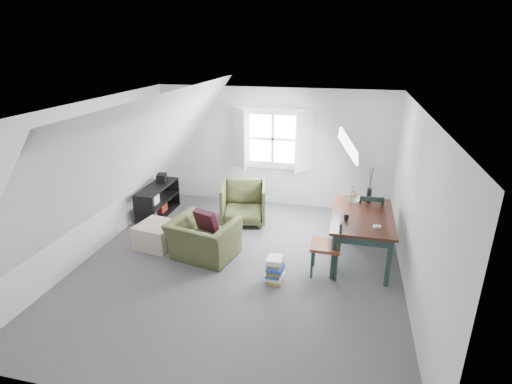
% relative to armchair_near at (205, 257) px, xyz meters
% --- Properties ---
extents(floor, '(5.50, 5.50, 0.00)m').
position_rel_armchair_near_xyz_m(floor, '(0.64, -0.15, 0.00)').
color(floor, '#525157').
rests_on(floor, ground).
extents(ceiling, '(5.50, 5.50, 0.00)m').
position_rel_armchair_near_xyz_m(ceiling, '(0.64, -0.15, 2.50)').
color(ceiling, white).
rests_on(ceiling, wall_back).
extents(wall_back, '(5.00, 0.00, 5.00)m').
position_rel_armchair_near_xyz_m(wall_back, '(0.64, 2.60, 1.25)').
color(wall_back, silver).
rests_on(wall_back, ground).
extents(wall_front, '(5.00, 0.00, 5.00)m').
position_rel_armchair_near_xyz_m(wall_front, '(0.64, -2.90, 1.25)').
color(wall_front, silver).
rests_on(wall_front, ground).
extents(wall_left, '(0.00, 5.50, 5.50)m').
position_rel_armchair_near_xyz_m(wall_left, '(-1.86, -0.15, 1.25)').
color(wall_left, silver).
rests_on(wall_left, ground).
extents(wall_right, '(0.00, 5.50, 5.50)m').
position_rel_armchair_near_xyz_m(wall_right, '(3.14, -0.15, 1.25)').
color(wall_right, silver).
rests_on(wall_right, ground).
extents(slope_left, '(3.19, 5.50, 4.48)m').
position_rel_armchair_near_xyz_m(slope_left, '(-0.91, -0.15, 1.78)').
color(slope_left, white).
rests_on(slope_left, wall_left).
extents(slope_right, '(3.19, 5.50, 4.48)m').
position_rel_armchair_near_xyz_m(slope_right, '(2.19, -0.15, 1.78)').
color(slope_right, white).
rests_on(slope_right, wall_right).
extents(dormer_window, '(1.71, 0.35, 1.30)m').
position_rel_armchair_near_xyz_m(dormer_window, '(0.64, 2.53, 1.45)').
color(dormer_window, white).
rests_on(dormer_window, wall_back).
extents(skylight, '(0.35, 0.75, 0.47)m').
position_rel_armchair_near_xyz_m(skylight, '(2.19, 1.15, 1.75)').
color(skylight, white).
rests_on(skylight, slope_right).
extents(armchair_near, '(1.18, 1.08, 0.66)m').
position_rel_armchair_near_xyz_m(armchair_near, '(0.00, 0.00, 0.00)').
color(armchair_near, '#3E4223').
rests_on(armchair_near, floor).
extents(armchair_far, '(1.01, 1.03, 0.80)m').
position_rel_armchair_near_xyz_m(armchair_far, '(0.28, 1.50, 0.00)').
color(armchair_far, '#3E4223').
rests_on(armchair_far, floor).
extents(throw_pillow, '(0.44, 0.35, 0.40)m').
position_rel_armchair_near_xyz_m(throw_pillow, '(0.00, 0.15, 0.59)').
color(throw_pillow, '#350E1A').
rests_on(throw_pillow, armchair_near).
extents(ottoman, '(0.72, 0.72, 0.41)m').
position_rel_armchair_near_xyz_m(ottoman, '(-0.92, 0.17, 0.21)').
color(ottoman, tan).
rests_on(ottoman, floor).
extents(dining_table, '(0.95, 1.59, 0.79)m').
position_rel_armchair_near_xyz_m(dining_table, '(2.49, 0.53, 0.69)').
color(dining_table, black).
rests_on(dining_table, floor).
extents(demijohn, '(0.21, 0.21, 0.29)m').
position_rel_armchair_near_xyz_m(demijohn, '(2.34, 0.98, 0.91)').
color(demijohn, silver).
rests_on(demijohn, dining_table).
extents(vase_twigs, '(0.08, 0.09, 0.62)m').
position_rel_armchair_near_xyz_m(vase_twigs, '(2.59, 1.08, 0.93)').
color(vase_twigs, black).
rests_on(vase_twigs, dining_table).
extents(cup, '(0.11, 0.11, 0.08)m').
position_rel_armchair_near_xyz_m(cup, '(2.24, 0.23, 0.79)').
color(cup, black).
rests_on(cup, dining_table).
extents(paper_box, '(0.12, 0.09, 0.04)m').
position_rel_armchair_near_xyz_m(paper_box, '(2.69, 0.08, 0.81)').
color(paper_box, white).
rests_on(paper_box, dining_table).
extents(dining_chair_far, '(0.44, 0.44, 0.94)m').
position_rel_armchair_near_xyz_m(dining_chair_far, '(2.64, 1.14, 0.49)').
color(dining_chair_far, '#622D18').
rests_on(dining_chair_far, floor).
extents(dining_chair_near, '(0.44, 0.44, 0.94)m').
position_rel_armchair_near_xyz_m(dining_chair_near, '(2.01, -0.05, 0.49)').
color(dining_chair_near, '#622D18').
rests_on(dining_chair_near, floor).
extents(media_shelf, '(0.41, 1.23, 0.63)m').
position_rel_armchair_near_xyz_m(media_shelf, '(-1.52, 1.37, 0.28)').
color(media_shelf, black).
rests_on(media_shelf, floor).
extents(electronics_box, '(0.22, 0.27, 0.19)m').
position_rel_armchair_near_xyz_m(electronics_box, '(-1.52, 1.66, 0.71)').
color(electronics_box, black).
rests_on(electronics_box, media_shelf).
extents(magazine_stack, '(0.29, 0.34, 0.38)m').
position_rel_armchair_near_xyz_m(magazine_stack, '(1.27, -0.44, 0.19)').
color(magazine_stack, '#B29933').
rests_on(magazine_stack, floor).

